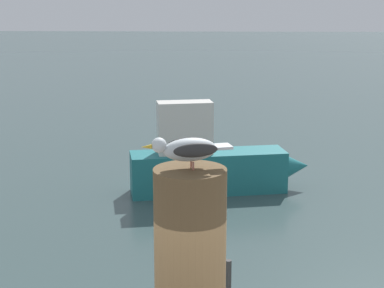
# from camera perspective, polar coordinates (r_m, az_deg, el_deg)

# --- Properties ---
(mooring_post) EXTENTS (0.32, 0.32, 0.94)m
(mooring_post) POSITION_cam_1_polar(r_m,az_deg,el_deg) (2.81, -0.18, -11.60)
(mooring_post) COLOR brown
(mooring_post) RESTS_ON harbor_quay
(seagull) EXTENTS (0.39, 0.19, 0.14)m
(seagull) POSITION_cam_1_polar(r_m,az_deg,el_deg) (2.62, -0.33, -0.43)
(seagull) COLOR #C67060
(seagull) RESTS_ON mooring_post
(boat_teal) EXTENTS (3.31, 1.27, 1.65)m
(boat_teal) POSITION_cam_1_polar(r_m,az_deg,el_deg) (11.15, 2.05, -1.78)
(boat_teal) COLOR #1E7075
(boat_teal) RESTS_ON ground_plane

